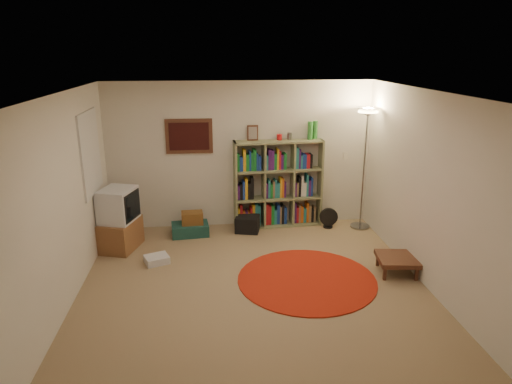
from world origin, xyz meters
TOP-DOWN VIEW (x-y plane):
  - room at (-0.05, 0.05)m, footprint 4.54×4.54m
  - bookshelf at (0.62, 2.18)m, footprint 1.54×0.52m
  - floor_lamp at (2.07, 1.86)m, footprint 0.52×0.52m
  - floor_fan at (1.51, 1.89)m, footprint 0.31×0.17m
  - tv_stand at (-1.93, 1.39)m, footprint 0.64×0.77m
  - dvd_box at (-1.33, 0.80)m, footprint 0.40×0.37m
  - suitcase at (-0.88, 1.82)m, footprint 0.64×0.45m
  - wicker_basket at (-0.84, 1.84)m, footprint 0.37×0.28m
  - duffel_bag at (0.09, 1.87)m, footprint 0.46×0.41m
  - paper_towel at (0.06, 2.06)m, footprint 0.12×0.12m
  - red_rug at (0.73, 0.07)m, footprint 1.87×1.87m
  - side_table at (2.02, 0.14)m, footprint 0.59×0.59m

SIDE VIEW (x-z plane):
  - red_rug at x=0.73m, z-range 0.00..0.02m
  - dvd_box at x=-1.33m, z-range 0.00..0.11m
  - suitcase at x=-0.88m, z-range 0.00..0.19m
  - paper_towel at x=0.06m, z-range 0.00..0.25m
  - duffel_bag at x=0.09m, z-range 0.00..0.27m
  - floor_fan at x=1.51m, z-range 0.00..0.36m
  - side_table at x=2.02m, z-range 0.08..0.32m
  - wicker_basket at x=-0.84m, z-range 0.19..0.40m
  - tv_stand at x=-1.93m, z-range -0.02..0.95m
  - bookshelf at x=0.62m, z-range -0.18..1.65m
  - room at x=-0.05m, z-range -0.01..2.53m
  - floor_lamp at x=2.07m, z-range 0.69..2.77m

